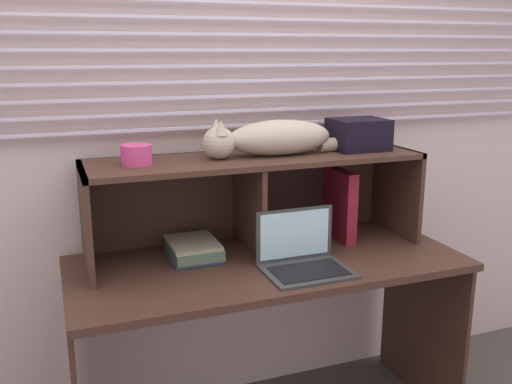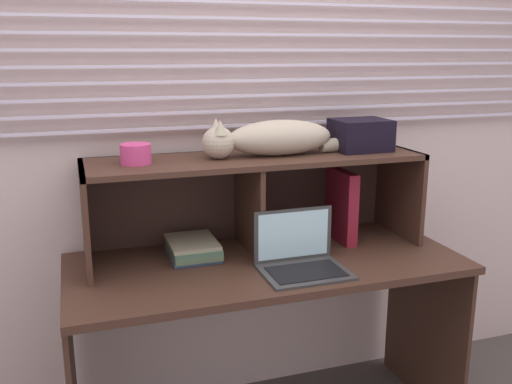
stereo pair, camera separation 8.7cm
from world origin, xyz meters
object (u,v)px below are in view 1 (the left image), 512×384
Objects in this scene: binder_upright at (340,205)px; small_basket at (136,155)px; cat at (274,138)px; book_stack at (194,249)px; laptop at (303,258)px; storage_box at (358,134)px.

binder_upright is 2.70× the size of small_basket.
cat is 0.55m from book_stack.
small_basket is at bearing 154.90° from laptop.
binder_upright is at bearing 0.00° from small_basket.
storage_box reaches higher than small_basket.
cat is at bearing 0.58° from book_stack.
small_basket is at bearing 180.00° from storage_box.
cat is at bearing 93.22° from laptop.
cat reaches higher than laptop.
storage_box reaches higher than book_stack.
book_stack is at bearing -179.42° from cat.
storage_box is (0.94, 0.00, 0.03)m from small_basket.
laptop is 0.45m from book_stack.
binder_upright is at bearing 0.00° from cat.
cat is 6.58× the size of small_basket.
storage_box is at bearing 0.00° from small_basket.
laptop is 2.78× the size of small_basket.
cat is at bearing -180.00° from binder_upright.
binder_upright is 1.24× the size of book_stack.
storage_box reaches higher than laptop.
small_basket is at bearing 179.04° from book_stack.
cat is 0.39m from storage_box.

